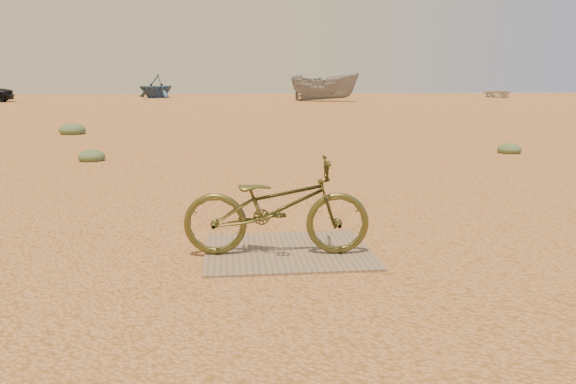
{
  "coord_description": "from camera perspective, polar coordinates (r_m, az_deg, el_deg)",
  "views": [
    {
      "loc": [
        -0.38,
        -4.72,
        1.62
      ],
      "look_at": [
        0.17,
        0.36,
        0.59
      ],
      "focal_mm": 35.0,
      "sensor_mm": 36.0,
      "label": 1
    }
  ],
  "objects": [
    {
      "name": "boat_mid_right",
      "position": [
        42.12,
        3.7,
        10.58
      ],
      "size": [
        5.57,
        4.32,
        2.04
      ],
      "primitive_type": "imported",
      "rotation": [
        0.0,
        0.0,
        1.06
      ],
      "color": "gray",
      "rests_on": "ground"
    },
    {
      "name": "boat_far_left",
      "position": [
        50.75,
        -13.26,
        10.42
      ],
      "size": [
        4.95,
        5.05,
        2.01
      ],
      "primitive_type": "imported",
      "rotation": [
        0.0,
        0.0,
        -0.66
      ],
      "color": "#34537B",
      "rests_on": "ground"
    },
    {
      "name": "ground",
      "position": [
        5.0,
        -1.54,
        -7.46
      ],
      "size": [
        120.0,
        120.0,
        0.0
      ],
      "primitive_type": "plane",
      "color": "tan",
      "rests_on": "ground"
    },
    {
      "name": "kale_c",
      "position": [
        18.05,
        -21.03,
        5.52
      ],
      "size": [
        0.76,
        0.76,
        0.42
      ],
      "primitive_type": "ellipsoid",
      "color": "#526844",
      "rests_on": "ground"
    },
    {
      "name": "kale_b",
      "position": [
        13.44,
        21.54,
        3.71
      ],
      "size": [
        0.51,
        0.51,
        0.28
      ],
      "primitive_type": "ellipsoid",
      "color": "#526844",
      "rests_on": "ground"
    },
    {
      "name": "bicycle",
      "position": [
        5.14,
        -1.18,
        -1.49
      ],
      "size": [
        1.75,
        0.73,
        0.9
      ],
      "primitive_type": "imported",
      "rotation": [
        0.0,
        0.0,
        1.49
      ],
      "color": "#494720",
      "rests_on": "plywood_board"
    },
    {
      "name": "plywood_board",
      "position": [
        5.35,
        0.0,
        -6.04
      ],
      "size": [
        1.57,
        1.27,
        0.02
      ],
      "primitive_type": "cube",
      "color": "#7E6251",
      "rests_on": "ground"
    },
    {
      "name": "kale_a",
      "position": [
        12.0,
        -19.29,
        3.02
      ],
      "size": [
        0.53,
        0.53,
        0.29
      ],
      "primitive_type": "ellipsoid",
      "color": "#526844",
      "rests_on": "ground"
    },
    {
      "name": "boat_far_right",
      "position": [
        54.73,
        20.5,
        9.46
      ],
      "size": [
        3.44,
        4.48,
        0.86
      ],
      "primitive_type": "imported",
      "rotation": [
        0.0,
        0.0,
        -0.12
      ],
      "color": "silver",
      "rests_on": "ground"
    }
  ]
}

